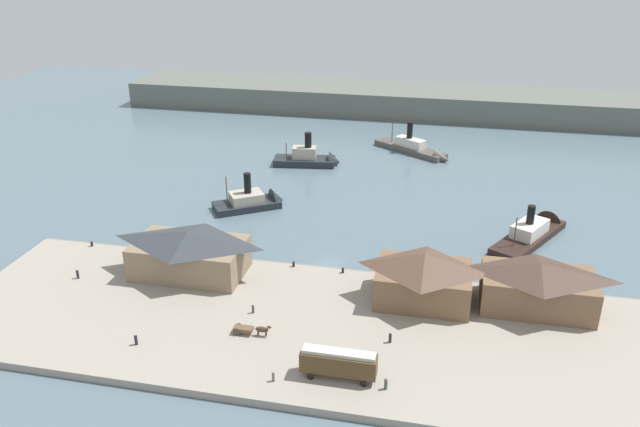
{
  "coord_description": "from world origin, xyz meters",
  "views": [
    {
      "loc": [
        20.17,
        -101.5,
        55.38
      ],
      "look_at": [
        -5.44,
        17.19,
        2.0
      ],
      "focal_mm": 36.01,
      "sensor_mm": 36.0,
      "label": 1
    }
  ],
  "objects_px": {
    "ferry_shed_east_terminal": "(424,277)",
    "ferry_approaching_east": "(255,201)",
    "ferry_shed_customs_shed": "(189,252)",
    "pedestrian_at_waters_edge": "(78,274)",
    "mooring_post_center_west": "(92,244)",
    "horse_cart": "(251,329)",
    "mooring_post_center_east": "(343,270)",
    "mooring_post_west": "(294,264)",
    "pedestrian_walking_west": "(253,309)",
    "mooring_post_east": "(141,249)",
    "ferry_near_quay": "(312,159)",
    "ferry_mid_harbor": "(536,230)",
    "ferry_shed_west_terminal": "(538,285)",
    "ferry_outer_harbor": "(418,149)",
    "pedestrian_near_cart": "(390,338)",
    "street_tram": "(339,362)",
    "pedestrian_standing_center": "(386,384)",
    "pedestrian_near_east_shed": "(136,340)",
    "pedestrian_near_west_shed": "(273,377)"
  },
  "relations": [
    {
      "from": "pedestrian_at_waters_edge",
      "to": "mooring_post_center_east",
      "type": "height_order",
      "value": "pedestrian_at_waters_edge"
    },
    {
      "from": "street_tram",
      "to": "horse_cart",
      "type": "height_order",
      "value": "street_tram"
    },
    {
      "from": "mooring_post_east",
      "to": "ferry_mid_harbor",
      "type": "xyz_separation_m",
      "value": [
        72.23,
        24.95,
        -0.39
      ]
    },
    {
      "from": "ferry_approaching_east",
      "to": "ferry_near_quay",
      "type": "bearing_deg",
      "value": 78.56
    },
    {
      "from": "pedestrian_walking_west",
      "to": "mooring_post_center_west",
      "type": "bearing_deg",
      "value": 156.84
    },
    {
      "from": "ferry_shed_customs_shed",
      "to": "pedestrian_standing_center",
      "type": "bearing_deg",
      "value": -32.88
    },
    {
      "from": "pedestrian_standing_center",
      "to": "ferry_near_quay",
      "type": "height_order",
      "value": "ferry_near_quay"
    },
    {
      "from": "ferry_shed_customs_shed",
      "to": "pedestrian_walking_west",
      "type": "xyz_separation_m",
      "value": [
        14.47,
        -10.02,
        -3.29
      ]
    },
    {
      "from": "ferry_shed_east_terminal",
      "to": "mooring_post_east",
      "type": "bearing_deg",
      "value": 173.24
    },
    {
      "from": "horse_cart",
      "to": "mooring_post_center_east",
      "type": "distance_m",
      "value": 23.38
    },
    {
      "from": "pedestrian_standing_center",
      "to": "mooring_post_east",
      "type": "relative_size",
      "value": 1.98
    },
    {
      "from": "pedestrian_near_west_shed",
      "to": "pedestrian_at_waters_edge",
      "type": "bearing_deg",
      "value": 154.28
    },
    {
      "from": "pedestrian_near_cart",
      "to": "mooring_post_east",
      "type": "distance_m",
      "value": 51.85
    },
    {
      "from": "pedestrian_near_east_shed",
      "to": "ferry_approaching_east",
      "type": "bearing_deg",
      "value": 89.31
    },
    {
      "from": "pedestrian_standing_center",
      "to": "ferry_shed_customs_shed",
      "type": "bearing_deg",
      "value": 147.12
    },
    {
      "from": "mooring_post_west",
      "to": "ferry_approaching_east",
      "type": "xyz_separation_m",
      "value": [
        -15.57,
        26.95,
        -0.27
      ]
    },
    {
      "from": "pedestrian_at_waters_edge",
      "to": "ferry_near_quay",
      "type": "bearing_deg",
      "value": 69.68
    },
    {
      "from": "ferry_mid_harbor",
      "to": "ferry_near_quay",
      "type": "distance_m",
      "value": 61.77
    },
    {
      "from": "street_tram",
      "to": "pedestrian_walking_west",
      "type": "height_order",
      "value": "street_tram"
    },
    {
      "from": "ferry_shed_customs_shed",
      "to": "pedestrian_near_east_shed",
      "type": "height_order",
      "value": "ferry_shed_customs_shed"
    },
    {
      "from": "ferry_shed_customs_shed",
      "to": "mooring_post_center_east",
      "type": "distance_m",
      "value": 26.61
    },
    {
      "from": "pedestrian_near_west_shed",
      "to": "pedestrian_near_east_shed",
      "type": "xyz_separation_m",
      "value": [
        -21.45,
        3.73,
        0.12
      ]
    },
    {
      "from": "ferry_shed_customs_shed",
      "to": "ferry_approaching_east",
      "type": "distance_m",
      "value": 33.08
    },
    {
      "from": "ferry_mid_harbor",
      "to": "horse_cart",
      "type": "bearing_deg",
      "value": -133.7
    },
    {
      "from": "ferry_mid_harbor",
      "to": "pedestrian_near_east_shed",
      "type": "bearing_deg",
      "value": -138.74
    },
    {
      "from": "ferry_shed_customs_shed",
      "to": "ferry_shed_east_terminal",
      "type": "bearing_deg",
      "value": -0.68
    },
    {
      "from": "ferry_shed_east_terminal",
      "to": "mooring_post_east",
      "type": "xyz_separation_m",
      "value": [
        -51.94,
        6.15,
        -3.72
      ]
    },
    {
      "from": "ferry_shed_customs_shed",
      "to": "ferry_shed_east_terminal",
      "type": "xyz_separation_m",
      "value": [
        39.84,
        -0.47,
        0.17
      ]
    },
    {
      "from": "mooring_post_west",
      "to": "ferry_outer_harbor",
      "type": "height_order",
      "value": "ferry_outer_harbor"
    },
    {
      "from": "ferry_shed_west_terminal",
      "to": "ferry_outer_harbor",
      "type": "relative_size",
      "value": 0.78
    },
    {
      "from": "ferry_shed_east_terminal",
      "to": "ferry_shed_west_terminal",
      "type": "xyz_separation_m",
      "value": [
        17.53,
        1.51,
        -0.25
      ]
    },
    {
      "from": "mooring_post_center_west",
      "to": "ferry_mid_harbor",
      "type": "xyz_separation_m",
      "value": [
        82.36,
        24.95,
        -0.39
      ]
    },
    {
      "from": "pedestrian_at_waters_edge",
      "to": "mooring_post_center_west",
      "type": "height_order",
      "value": "pedestrian_at_waters_edge"
    },
    {
      "from": "horse_cart",
      "to": "mooring_post_east",
      "type": "xyz_separation_m",
      "value": [
        -27.99,
        21.35,
        -0.48
      ]
    },
    {
      "from": "ferry_shed_east_terminal",
      "to": "ferry_approaching_east",
      "type": "distance_m",
      "value": 51.09
    },
    {
      "from": "mooring_post_center_west",
      "to": "mooring_post_center_east",
      "type": "relative_size",
      "value": 1.0
    },
    {
      "from": "mooring_post_center_east",
      "to": "pedestrian_at_waters_edge",
      "type": "bearing_deg",
      "value": -165.39
    },
    {
      "from": "horse_cart",
      "to": "pedestrian_near_east_shed",
      "type": "relative_size",
      "value": 3.23
    },
    {
      "from": "pedestrian_near_west_shed",
      "to": "mooring_post_center_east",
      "type": "distance_m",
      "value": 31.0
    },
    {
      "from": "street_tram",
      "to": "pedestrian_near_east_shed",
      "type": "height_order",
      "value": "street_tram"
    },
    {
      "from": "pedestrian_standing_center",
      "to": "mooring_post_east",
      "type": "xyz_separation_m",
      "value": [
        -48.85,
        29.43,
        -0.36
      ]
    },
    {
      "from": "pedestrian_near_cart",
      "to": "mooring_post_center_east",
      "type": "relative_size",
      "value": 1.91
    },
    {
      "from": "ferry_shed_customs_shed",
      "to": "pedestrian_standing_center",
      "type": "height_order",
      "value": "ferry_shed_customs_shed"
    },
    {
      "from": "ferry_shed_customs_shed",
      "to": "horse_cart",
      "type": "xyz_separation_m",
      "value": [
        15.89,
        -15.66,
        -3.07
      ]
    },
    {
      "from": "ferry_shed_east_terminal",
      "to": "ferry_shed_customs_shed",
      "type": "bearing_deg",
      "value": 179.32
    },
    {
      "from": "pedestrian_walking_west",
      "to": "mooring_post_east",
      "type": "distance_m",
      "value": 30.87
    },
    {
      "from": "mooring_post_center_east",
      "to": "ferry_shed_customs_shed",
      "type": "bearing_deg",
      "value": -167.95
    },
    {
      "from": "mooring_post_center_west",
      "to": "ferry_approaching_east",
      "type": "distance_m",
      "value": 35.93
    },
    {
      "from": "pedestrian_near_east_shed",
      "to": "pedestrian_at_waters_edge",
      "type": "bearing_deg",
      "value": 140.16
    },
    {
      "from": "pedestrian_near_cart",
      "to": "mooring_post_east",
      "type": "relative_size",
      "value": 1.91
    }
  ]
}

